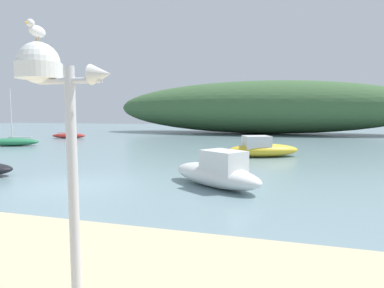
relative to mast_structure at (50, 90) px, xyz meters
name	(u,v)px	position (x,y,z in m)	size (l,w,h in m)	color
ground_plane	(69,187)	(-4.55, 6.34, -2.82)	(120.00, 120.00, 0.00)	gray
distant_hill	(261,107)	(-0.28, 38.44, 0.44)	(37.74, 10.70, 6.52)	#3D6038
mast_structure	(50,90)	(0.00, 0.00, 0.00)	(1.20, 0.52, 3.18)	silver
seagull_on_radar	(36,30)	(-0.13, -0.02, 0.69)	(0.11, 0.32, 0.23)	orange
motorboat_mid_channel	(217,172)	(0.40, 7.75, -2.32)	(4.01, 3.29, 1.30)	white
sailboat_inner_mooring	(69,136)	(-18.44, 25.06, -2.54)	(3.57, 1.79, 3.37)	#B72D28
motorboat_west_reach	(262,149)	(1.36, 16.19, -2.34)	(4.47, 3.07, 1.23)	gold
sailboat_far_left	(12,142)	(-17.78, 17.26, -2.50)	(4.11, 2.64, 4.44)	#287A4C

